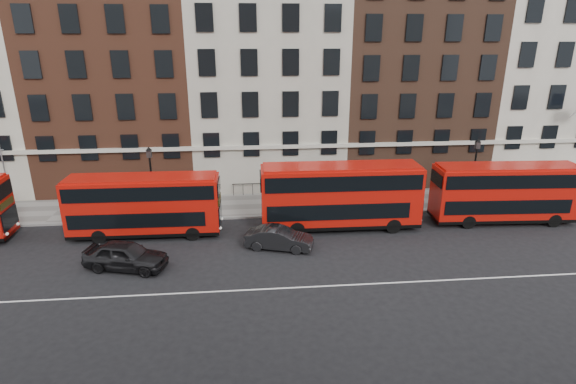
{
  "coord_description": "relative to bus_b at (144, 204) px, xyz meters",
  "views": [
    {
      "loc": [
        -1.95,
        -22.89,
        12.77
      ],
      "look_at": [
        0.65,
        5.0,
        3.0
      ],
      "focal_mm": 28.0,
      "sensor_mm": 36.0,
      "label": 1
    }
  ],
  "objects": [
    {
      "name": "car_rear",
      "position": [
        -0.23,
        -4.57,
        -1.41
      ],
      "size": [
        5.12,
        3.09,
        1.63
      ],
      "primitive_type": "imported",
      "rotation": [
        0.0,
        0.0,
        1.31
      ],
      "color": "black",
      "rests_on": "ground"
    },
    {
      "name": "kerb",
      "position": [
        8.89,
        2.38,
        -2.15
      ],
      "size": [
        80.0,
        0.3,
        0.16
      ],
      "primitive_type": "cube",
      "color": "gray",
      "rests_on": "ground"
    },
    {
      "name": "traffic_light",
      "position": [
        31.06,
        2.83,
        0.22
      ],
      "size": [
        0.25,
        0.45,
        3.27
      ],
      "color": "black",
      "rests_on": "pavement"
    },
    {
      "name": "lamp_post_right",
      "position": [
        24.25,
        3.09,
        0.85
      ],
      "size": [
        0.44,
        0.44,
        5.33
      ],
      "color": "black",
      "rests_on": "pavement"
    },
    {
      "name": "pavement",
      "position": [
        8.89,
        4.88,
        -2.16
      ],
      "size": [
        80.0,
        5.0,
        0.15
      ],
      "primitive_type": "cube",
      "color": "slate",
      "rests_on": "ground"
    },
    {
      "name": "car_front",
      "position": [
        8.77,
        -2.84,
        -1.53
      ],
      "size": [
        4.5,
        2.59,
        1.4
      ],
      "primitive_type": "imported",
      "rotation": [
        0.0,
        0.0,
        1.29
      ],
      "color": "black",
      "rests_on": "ground"
    },
    {
      "name": "bus_d",
      "position": [
        25.07,
        0.0,
        0.05
      ],
      "size": [
        10.25,
        2.93,
        4.26
      ],
      "rotation": [
        0.0,
        0.0,
        -0.05
      ],
      "color": "red",
      "rests_on": "ground"
    },
    {
      "name": "building_terrace",
      "position": [
        8.58,
        12.26,
        8.01
      ],
      "size": [
        64.0,
        11.95,
        22.0
      ],
      "color": "#B7B29E",
      "rests_on": "ground"
    },
    {
      "name": "bus_c",
      "position": [
        13.17,
        -0.0,
        0.23
      ],
      "size": [
        10.94,
        2.79,
        4.58
      ],
      "rotation": [
        0.0,
        0.0,
        -0.01
      ],
      "color": "red",
      "rests_on": "ground"
    },
    {
      "name": "iron_railings",
      "position": [
        8.89,
        7.08,
        -1.58
      ],
      "size": [
        6.6,
        0.06,
        1.0
      ],
      "primitive_type": null,
      "color": "black",
      "rests_on": "pavement"
    },
    {
      "name": "ground",
      "position": [
        8.89,
        -5.62,
        -2.23
      ],
      "size": [
        120.0,
        120.0,
        0.0
      ],
      "primitive_type": "plane",
      "color": "black",
      "rests_on": "ground"
    },
    {
      "name": "lamp_post_left",
      "position": [
        0.1,
        2.69,
        0.85
      ],
      "size": [
        0.44,
        0.44,
        5.33
      ],
      "color": "black",
      "rests_on": "pavement"
    },
    {
      "name": "bus_b",
      "position": [
        0.0,
        0.0,
        0.0
      ],
      "size": [
        9.94,
        2.56,
        4.16
      ],
      "rotation": [
        0.0,
        0.0,
        -0.01
      ],
      "color": "red",
      "rests_on": "ground"
    },
    {
      "name": "road_centre_line",
      "position": [
        8.89,
        -7.62,
        -2.23
      ],
      "size": [
        70.0,
        0.12,
        0.01
      ],
      "primitive_type": "cube",
      "color": "white",
      "rests_on": "ground"
    }
  ]
}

